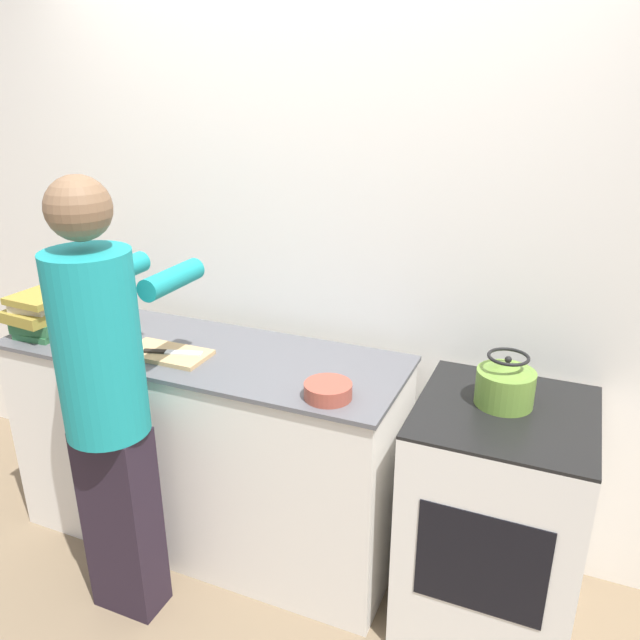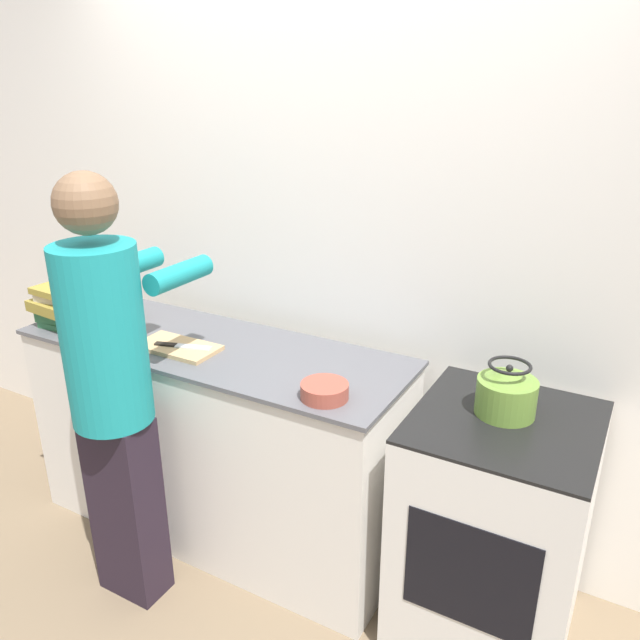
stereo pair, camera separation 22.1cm
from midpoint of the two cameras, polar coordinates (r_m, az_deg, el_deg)
name	(u,v)px [view 2 (the right image)]	position (r m, az deg, el deg)	size (l,w,h in m)	color
ground_plane	(248,591)	(2.82, -4.18, -23.59)	(12.00, 12.00, 0.00)	#7A664C
wall_back	(329,249)	(2.70, 3.21, 6.44)	(8.00, 0.05, 2.60)	white
counter	(217,440)	(2.87, -7.19, -10.88)	(1.73, 0.59, 0.94)	silver
oven	(493,529)	(2.51, 18.13, -17.76)	(0.61, 0.63, 0.91)	silver
person	(112,383)	(2.38, -15.97, -5.63)	(0.33, 0.58, 1.71)	#261C28
cutting_board	(178,347)	(2.63, -10.55, -2.50)	(0.35, 0.18, 0.02)	tan
knife	(181,346)	(2.61, -10.25, -2.39)	(0.24, 0.10, 0.01)	silver
kettle	(507,393)	(2.26, 19.43, -6.37)	(0.20, 0.20, 0.19)	olive
bowl_prep	(325,391)	(2.20, 3.32, -6.56)	(0.17, 0.17, 0.06)	#9E4738
canister_jar	(125,305)	(2.93, -15.39, 1.29)	(0.16, 0.16, 0.18)	tan
book_stack	(68,302)	(3.02, -20.12, 1.48)	(0.26, 0.29, 0.19)	#2D663D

